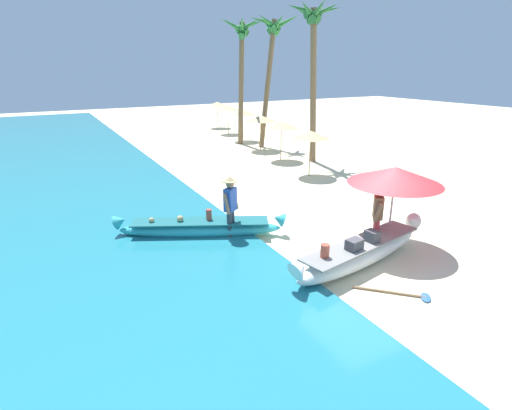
% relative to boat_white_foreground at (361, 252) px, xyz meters
% --- Properties ---
extents(ground_plane, '(80.00, 80.00, 0.00)m').
position_rel_boat_white_foreground_xyz_m(ground_plane, '(0.59, 0.55, -0.32)').
color(ground_plane, beige).
extents(boat_white_foreground, '(4.53, 1.49, 0.87)m').
position_rel_boat_white_foreground_xyz_m(boat_white_foreground, '(0.00, 0.00, 0.00)').
color(boat_white_foreground, white).
rests_on(boat_white_foreground, ground).
extents(boat_cyan_midground, '(4.37, 2.52, 0.76)m').
position_rel_boat_white_foreground_xyz_m(boat_cyan_midground, '(-2.71, 3.35, -0.06)').
color(boat_cyan_midground, '#33B2BC').
rests_on(boat_cyan_midground, ground).
extents(person_vendor_hatted, '(0.57, 0.49, 1.76)m').
position_rel_boat_white_foreground_xyz_m(person_vendor_hatted, '(-2.03, 2.84, 0.69)').
color(person_vendor_hatted, '#333842').
rests_on(person_vendor_hatted, ground).
extents(person_tourist_customer, '(0.50, 0.54, 1.68)m').
position_rel_boat_white_foreground_xyz_m(person_tourist_customer, '(0.83, 0.42, 0.63)').
color(person_tourist_customer, '#B2383D').
rests_on(person_tourist_customer, ground).
extents(patio_umbrella_large, '(2.31, 2.31, 2.12)m').
position_rel_boat_white_foreground_xyz_m(patio_umbrella_large, '(1.34, 0.46, 1.57)').
color(patio_umbrella_large, '#B7B7BC').
rests_on(patio_umbrella_large, ground).
extents(parasol_row_0, '(1.60, 1.60, 1.91)m').
position_rel_boat_white_foreground_xyz_m(parasol_row_0, '(3.70, 7.21, 1.43)').
color(parasol_row_0, '#8E6B47').
rests_on(parasol_row_0, ground).
extents(parasol_row_1, '(1.60, 1.60, 1.91)m').
position_rel_boat_white_foreground_xyz_m(parasol_row_1, '(4.18, 10.27, 1.43)').
color(parasol_row_1, '#8E6B47').
rests_on(parasol_row_1, ground).
extents(parasol_row_2, '(1.60, 1.60, 1.91)m').
position_rel_boat_white_foreground_xyz_m(parasol_row_2, '(4.52, 12.92, 1.43)').
color(parasol_row_2, '#8E6B47').
rests_on(parasol_row_2, ground).
extents(parasol_row_3, '(1.60, 1.60, 1.91)m').
position_rel_boat_white_foreground_xyz_m(parasol_row_3, '(4.99, 16.00, 1.43)').
color(parasol_row_3, '#8E6B47').
rests_on(parasol_row_3, ground).
extents(parasol_row_4, '(1.60, 1.60, 1.91)m').
position_rel_boat_white_foreground_xyz_m(parasol_row_4, '(5.35, 18.94, 1.43)').
color(parasol_row_4, '#8E6B47').
rests_on(parasol_row_4, ground).
extents(parasol_row_5, '(1.60, 1.60, 1.91)m').
position_rel_boat_white_foreground_xyz_m(parasol_row_5, '(5.84, 21.87, 1.43)').
color(parasol_row_5, '#8E6B47').
rests_on(parasol_row_5, ground).
extents(palm_tree_tall_inland, '(2.66, 2.64, 7.04)m').
position_rel_boat_white_foreground_xyz_m(palm_tree_tall_inland, '(4.58, 15.21, 5.27)').
color(palm_tree_tall_inland, brown).
rests_on(palm_tree_tall_inland, ground).
extents(palm_tree_leaning_seaward, '(2.51, 2.56, 7.10)m').
position_rel_boat_white_foreground_xyz_m(palm_tree_leaning_seaward, '(5.72, 13.77, 5.42)').
color(palm_tree_leaning_seaward, brown).
rests_on(palm_tree_leaning_seaward, ground).
extents(palm_tree_mid_cluster, '(2.67, 2.73, 7.13)m').
position_rel_boat_white_foreground_xyz_m(palm_tree_mid_cluster, '(5.21, 9.36, 5.49)').
color(palm_tree_mid_cluster, brown).
rests_on(palm_tree_mid_cluster, ground).
extents(paddle, '(1.24, 1.23, 0.05)m').
position_rel_boat_white_foreground_xyz_m(paddle, '(-0.17, -1.42, -0.29)').
color(paddle, '#8E6B47').
rests_on(paddle, ground).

